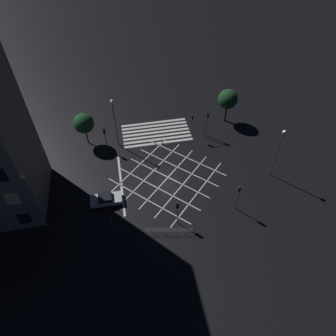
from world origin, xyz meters
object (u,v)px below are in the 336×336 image
object	(u,v)px
street_lamp_far	(114,113)
street_tree_near	(228,99)
traffic_light_ne_main	(120,220)
waiting_car	(106,199)
street_tree_far	(84,123)
traffic_light_median_north	(177,209)
traffic_light_se_cross	(105,135)
traffic_light_sw_main	(198,120)
traffic_light_nw_main	(238,193)
street_lamp_east	(280,144)
traffic_light_sw_cross	(208,119)
traffic_light_ne_cross	(111,217)
street_lamp_west	(34,199)

from	to	relation	value
street_lamp_far	street_tree_near	bearing A→B (deg)	-170.73
traffic_light_ne_main	waiting_car	world-z (taller)	traffic_light_ne_main
traffic_light_ne_main	street_tree_near	xyz separation A→B (m)	(-19.37, -18.98, 1.81)
street_tree_far	street_lamp_far	bearing A→B (deg)	161.69
traffic_light_median_north	traffic_light_se_cross	distance (m)	17.08
traffic_light_sw_main	traffic_light_median_north	distance (m)	17.02
traffic_light_nw_main	street_lamp_east	distance (m)	8.88
traffic_light_sw_cross	street_lamp_far	size ratio (longest dim) A/B	0.54
traffic_light_sw_cross	street_tree_far	size ratio (longest dim) A/B	0.85
traffic_light_median_north	street_tree_far	size ratio (longest dim) A/B	0.72
traffic_light_nw_main	waiting_car	distance (m)	16.93
traffic_light_nw_main	traffic_light_se_cross	bearing A→B (deg)	-43.33
traffic_light_sw_cross	traffic_light_median_north	distance (m)	17.69
traffic_light_sw_main	waiting_car	xyz separation A→B (m)	(15.06, 10.82, -2.65)
traffic_light_ne_cross	street_tree_near	world-z (taller)	street_tree_near
traffic_light_ne_main	street_tree_near	distance (m)	27.18
street_lamp_east	street_tree_near	world-z (taller)	street_lamp_east
traffic_light_ne_main	traffic_light_median_north	size ratio (longest dim) A/B	0.87
street_tree_near	waiting_car	distance (m)	25.48
traffic_light_se_cross	traffic_light_sw_main	bearing A→B (deg)	91.90
traffic_light_se_cross	waiting_car	distance (m)	10.64
street_tree_near	street_tree_far	bearing A→B (deg)	3.62
traffic_light_sw_cross	traffic_light_ne_cross	distance (m)	22.43
traffic_light_sw_cross	traffic_light_se_cross	size ratio (longest dim) A/B	1.09
traffic_light_nw_main	traffic_light_se_cross	distance (m)	21.32
traffic_light_ne_cross	traffic_light_se_cross	bearing A→B (deg)	0.10
street_lamp_far	waiting_car	distance (m)	12.57
traffic_light_nw_main	traffic_light_sw_cross	size ratio (longest dim) A/B	0.98
traffic_light_sw_cross	traffic_light_sw_main	distance (m)	1.63
traffic_light_sw_cross	traffic_light_sw_main	bearing A→B (deg)	-91.07
traffic_light_ne_main	street_lamp_far	world-z (taller)	street_lamp_far
street_tree_near	street_lamp_west	bearing A→B (deg)	31.52
traffic_light_sw_main	street_lamp_far	world-z (taller)	street_lamp_far
traffic_light_sw_main	traffic_light_median_north	xyz separation A→B (m)	(6.60, 15.68, -0.48)
street_lamp_far	street_tree_far	bearing A→B (deg)	-18.31
traffic_light_sw_main	traffic_light_ne_cross	xyz separation A→B (m)	(14.36, 15.75, -0.01)
street_lamp_east	street_tree_far	xyz separation A→B (m)	(25.41, -12.06, -2.00)
street_lamp_east	street_tree_far	bearing A→B (deg)	-25.39
traffic_light_nw_main	street_lamp_east	bearing A→B (deg)	-145.74
traffic_light_ne_main	street_lamp_east	size ratio (longest dim) A/B	0.42
street_lamp_east	waiting_car	bearing A→B (deg)	1.22
street_tree_near	street_tree_far	world-z (taller)	street_tree_near
traffic_light_se_cross	traffic_light_nw_main	bearing A→B (deg)	46.67
traffic_light_sw_main	street_lamp_far	xyz separation A→B (m)	(12.60, -0.18, 2.90)
traffic_light_se_cross	street_lamp_east	bearing A→B (deg)	66.36
traffic_light_ne_main	street_lamp_far	xyz separation A→B (m)	(-0.86, -15.96, 3.73)
traffic_light_sw_main	street_tree_far	distance (m)	17.39
traffic_light_se_cross	street_lamp_far	distance (m)	3.71
traffic_light_sw_main	traffic_light_median_north	bearing A→B (deg)	67.16
street_tree_far	waiting_car	distance (m)	13.15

